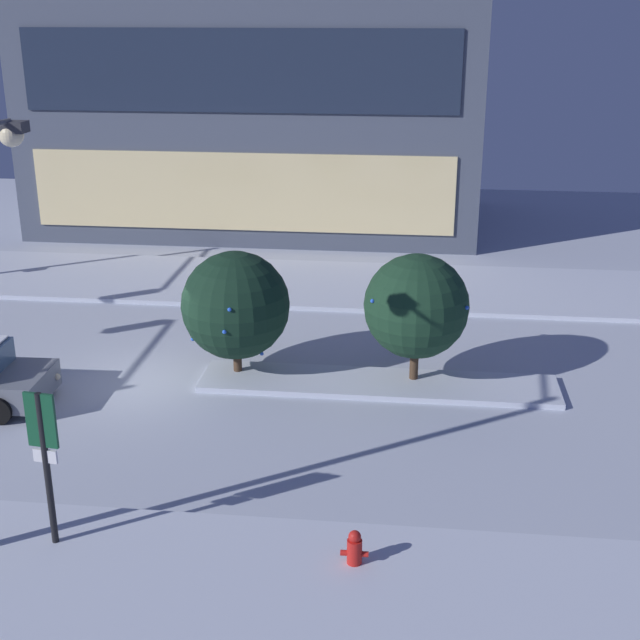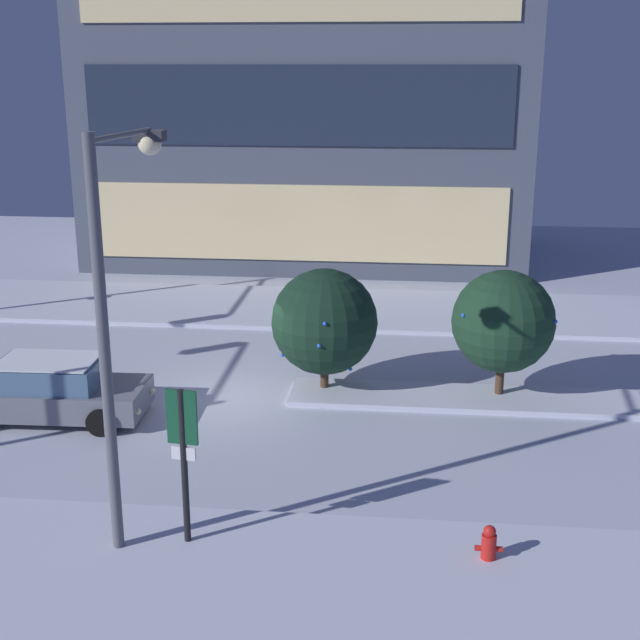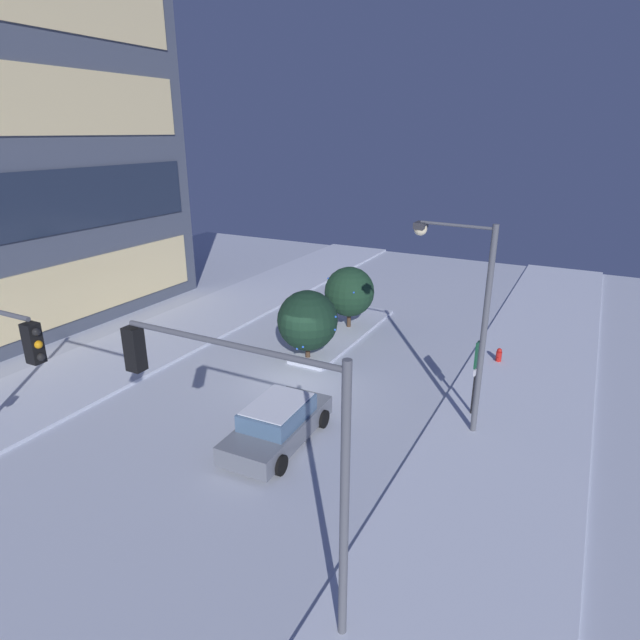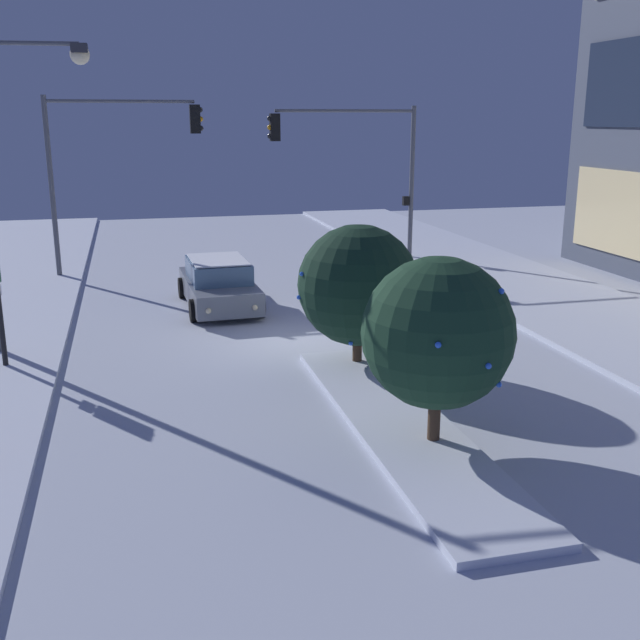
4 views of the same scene
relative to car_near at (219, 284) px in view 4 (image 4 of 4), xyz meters
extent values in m
plane|color=silver|center=(4.18, 1.69, -0.71)|extent=(52.00, 52.00, 0.00)
cube|color=silver|center=(4.18, 10.25, -0.64)|extent=(52.00, 5.20, 0.14)
cube|color=silver|center=(10.12, 2.16, -0.64)|extent=(9.00, 1.80, 0.14)
cube|color=slate|center=(0.00, 0.00, -0.18)|extent=(4.69, 2.06, 0.66)
cube|color=slate|center=(0.00, 0.00, 0.43)|extent=(2.56, 1.80, 0.60)
cube|color=white|center=(0.00, 0.00, 0.76)|extent=(2.37, 1.68, 0.04)
sphere|color=#F9E5B2|center=(2.31, 0.72, -0.22)|extent=(0.16, 0.16, 0.16)
sphere|color=#F9E5B2|center=(2.35, -0.57, -0.22)|extent=(0.16, 0.16, 0.16)
cylinder|color=black|center=(1.49, 1.00, -0.38)|extent=(0.67, 0.24, 0.66)
cylinder|color=black|center=(1.56, -0.90, -0.38)|extent=(0.67, 0.24, 0.66)
cylinder|color=black|center=(-1.56, 0.90, -0.38)|extent=(0.67, 0.24, 0.66)
cylinder|color=black|center=(-1.50, -1.00, -0.38)|extent=(0.67, 0.24, 0.66)
cylinder|color=#565960|center=(-5.61, -5.07, 2.47)|extent=(0.18, 0.18, 6.36)
cylinder|color=#565960|center=(-5.61, -2.54, 5.44)|extent=(0.12, 5.07, 0.12)
cube|color=black|center=(-5.61, -0.01, 4.84)|extent=(0.32, 0.36, 1.00)
sphere|color=black|center=(-5.61, 0.18, 5.16)|extent=(0.20, 0.20, 0.20)
sphere|color=orange|center=(-5.61, 0.18, 4.84)|extent=(0.20, 0.20, 0.20)
sphere|color=black|center=(-5.61, 0.18, 4.52)|extent=(0.20, 0.20, 0.20)
cylinder|color=#565960|center=(-5.98, 8.45, 2.32)|extent=(0.18, 0.18, 6.06)
cylinder|color=#565960|center=(-5.98, 5.71, 5.14)|extent=(0.12, 5.49, 0.12)
cube|color=black|center=(-5.98, 2.96, 4.54)|extent=(0.32, 0.36, 1.00)
sphere|color=black|center=(-5.98, 2.77, 4.86)|extent=(0.20, 0.20, 0.20)
sphere|color=orange|center=(-5.98, 2.77, 4.54)|extent=(0.20, 0.20, 0.20)
sphere|color=black|center=(-5.98, 2.77, 4.22)|extent=(0.20, 0.20, 0.20)
cube|color=black|center=(-5.98, 8.23, 1.69)|extent=(0.20, 0.24, 0.36)
cylinder|color=#565960|center=(3.73, -4.55, 6.48)|extent=(0.33, 2.43, 0.10)
cube|color=#333338|center=(3.84, -3.34, 6.38)|extent=(0.56, 0.36, 0.20)
sphere|color=#F9E5B2|center=(3.84, -3.34, 6.25)|extent=(0.44, 0.44, 0.44)
cylinder|color=#473323|center=(11.00, 2.44, -0.23)|extent=(0.22, 0.22, 0.97)
sphere|color=#193823|center=(11.00, 2.44, 1.37)|extent=(2.61, 2.61, 2.61)
sphere|color=blue|center=(12.27, 2.76, 1.16)|extent=(0.10, 0.10, 0.10)
sphere|color=blue|center=(9.95, 1.72, 1.71)|extent=(0.10, 0.10, 0.10)
sphere|color=blue|center=(10.58, 3.48, 2.06)|extent=(0.10, 0.10, 0.10)
sphere|color=blue|center=(11.68, 3.21, 2.20)|extent=(0.10, 0.10, 0.10)
sphere|color=blue|center=(12.21, 1.93, 1.55)|extent=(0.10, 0.10, 0.10)
sphere|color=blue|center=(11.80, 3.21, 0.66)|extent=(0.10, 0.10, 0.10)
cylinder|color=#473323|center=(6.46, 2.43, -0.33)|extent=(0.22, 0.22, 0.76)
sphere|color=black|center=(6.46, 2.43, 1.22)|extent=(2.76, 2.76, 2.76)
sphere|color=blue|center=(5.54, 2.46, 0.18)|extent=(0.10, 0.10, 0.10)
sphere|color=blue|center=(7.17, 2.06, 0.08)|extent=(0.10, 0.10, 0.10)
sphere|color=blue|center=(6.46, 1.05, 1.02)|extent=(0.10, 0.10, 0.10)
sphere|color=blue|center=(6.60, 1.09, 1.58)|extent=(0.10, 0.10, 0.10)
sphere|color=blue|center=(5.40, 2.08, 0.39)|extent=(0.10, 0.10, 0.10)
camera|label=1|loc=(10.92, -17.94, 8.37)|focal=48.74mm
camera|label=2|loc=(8.57, -18.85, 7.64)|focal=48.54mm
camera|label=3|loc=(-13.01, -8.44, 9.29)|focal=29.45mm
camera|label=4|loc=(22.28, -2.48, 4.88)|focal=42.01mm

